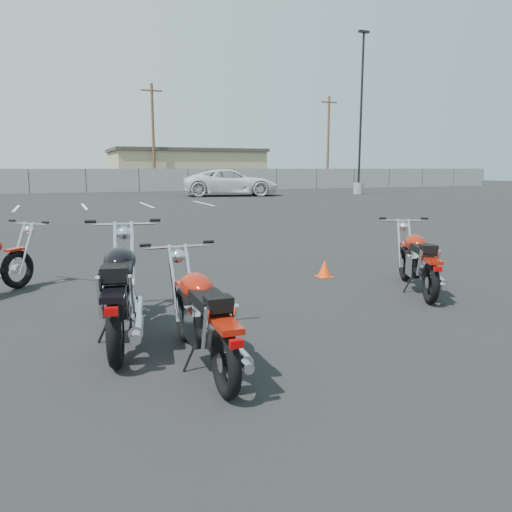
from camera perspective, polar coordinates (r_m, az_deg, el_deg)
name	(u,v)px	position (r m, az deg, el deg)	size (l,w,h in m)	color
ground	(259,315)	(6.36, 0.35, -6.77)	(120.00, 120.00, 0.00)	black
motorcycle_second_black	(121,290)	(5.57, -15.18, -3.76)	(0.97, 2.43, 1.19)	black
motorcycle_third_red	(203,317)	(4.69, -6.06, -6.92)	(0.82, 2.12, 1.04)	black
motorcycle_rear_red	(418,261)	(7.85, 18.04, -0.54)	(1.27, 2.03, 1.02)	black
training_cone_near	(325,268)	(8.61, 7.84, -1.41)	(0.25, 0.25, 0.29)	#FF430D
light_pole_east	(360,152)	(37.20, 11.76, 11.55)	(0.80, 0.70, 11.17)	gray
chainlink_fence	(86,181)	(40.71, -18.86, 8.15)	(80.06, 0.06, 1.80)	gray
tan_building_east	(185,168)	(51.13, -8.11, 9.92)	(14.40, 9.40, 3.70)	tan
utility_pole_c	(153,135)	(45.49, -11.67, 13.39)	(1.80, 0.24, 9.00)	#4E3324
utility_pole_d	(328,140)	(52.75, 8.25, 12.99)	(1.80, 0.24, 9.00)	#4E3324
parking_line_stripes	(51,207)	(25.70, -22.38, 5.16)	(15.12, 4.00, 0.01)	silver
white_van	(231,175)	(33.95, -2.91, 9.25)	(7.36, 2.95, 2.80)	silver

